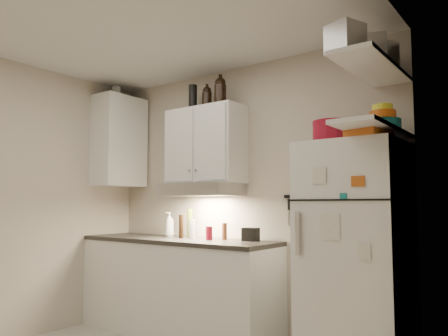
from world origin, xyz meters
The scene contains 35 objects.
ceiling centered at (0.00, 0.00, 2.61)m, with size 3.20×3.00×0.02m, color silver.
back_wall centered at (0.00, 1.51, 1.30)m, with size 3.20×0.02×2.60m, color #BEB3A2.
left_wall centered at (-1.61, 0.00, 1.30)m, with size 0.02×3.00×2.60m, color #BEB3A2.
right_wall centered at (1.61, 0.00, 1.30)m, with size 0.02×3.00×2.60m, color #BEB3A2.
base_cabinet centered at (-0.55, 1.20, 0.44)m, with size 2.10×0.60×0.88m, color white.
countertop centered at (-0.55, 1.20, 0.90)m, with size 2.10×0.62×0.04m, color #2D2B27.
upper_cabinet centered at (-0.30, 1.33, 1.83)m, with size 0.80×0.33×0.75m, color white.
side_cabinet centered at (-1.44, 1.20, 1.95)m, with size 0.33×0.55×1.00m, color white.
range_hood centered at (-0.30, 1.27, 1.39)m, with size 0.76×0.46×0.12m, color silver.
fridge centered at (1.25, 1.16, 0.85)m, with size 0.70×0.68×1.70m, color white.
shelf_hi centered at (1.45, 1.02, 2.20)m, with size 0.30×0.95×0.03m, color white.
shelf_lo centered at (1.45, 1.02, 1.76)m, with size 0.30×0.95×0.03m, color white.
knife_strip centered at (0.70, 1.49, 1.32)m, with size 0.42×0.02×0.03m, color black.
dutch_oven centered at (1.13, 1.05, 1.78)m, with size 0.28×0.28×0.16m, color maroon.
book_stack centered at (1.44, 0.94, 1.75)m, with size 0.22×0.28×0.09m, color #C15818.
spice_jar centered at (1.28, 1.17, 1.75)m, with size 0.06×0.06×0.10m, color silver.
stock_pot centered at (1.43, 1.24, 2.32)m, with size 0.29×0.29×0.20m, color silver.
tin_a centered at (1.45, 0.99, 2.31)m, with size 0.20×0.18×0.20m, color #AAAAAD.
tin_b centered at (1.38, 0.69, 2.31)m, with size 0.20×0.20×0.20m, color #AAAAAD.
bowl_teal centered at (1.45, 1.26, 1.82)m, with size 0.23×0.23×0.09m, color #16787B.
bowl_orange centered at (1.45, 1.21, 1.90)m, with size 0.19×0.19×0.06m, color orange.
bowl_yellow centered at (1.45, 1.21, 1.95)m, with size 0.15×0.15×0.05m, color #E6F62B.
plates centered at (1.38, 1.07, 1.80)m, with size 0.22×0.22×0.06m, color #16787B.
growler_a centered at (-0.28, 1.33, 2.31)m, with size 0.09×0.09×0.22m, color black, non-canonical shape.
growler_b centered at (-0.08, 1.28, 2.34)m, with size 0.11×0.11×0.27m, color black, non-canonical shape.
thermos_a centered at (-0.41, 1.27, 2.32)m, with size 0.08×0.08×0.24m, color black.
thermos_b centered at (-0.48, 1.36, 2.30)m, with size 0.07×0.07×0.20m, color black.
side_jar centered at (-1.50, 1.19, 2.52)m, with size 0.10×0.10×0.14m, color silver.
soap_bottle centered at (-0.76, 1.31, 1.06)m, with size 0.11×0.11×0.28m, color white.
pepper_mill centered at (-0.07, 1.34, 1.00)m, with size 0.05×0.05×0.16m, color brown.
oil_bottle centered at (-0.52, 1.35, 1.06)m, with size 0.05×0.05×0.28m, color #4C5C17.
vinegar_bottle centered at (-0.51, 1.22, 1.03)m, with size 0.05×0.05×0.23m, color black.
clear_bottle centered at (-0.37, 1.22, 1.01)m, with size 0.06×0.06×0.19m, color silver.
red_jar centered at (-0.17, 1.23, 0.98)m, with size 0.06×0.06×0.13m, color maroon.
caddy centered at (0.21, 1.36, 0.98)m, with size 0.14×0.10×0.12m, color black.
Camera 1 is at (2.39, -1.98, 1.25)m, focal length 35.00 mm.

